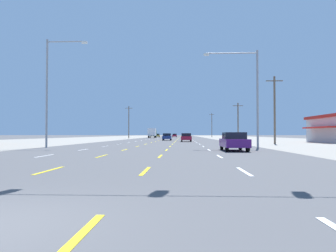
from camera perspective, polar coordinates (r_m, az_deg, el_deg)
ground_plane at (r=70.45m, az=0.15°, el=-2.52°), size 572.00×572.00×0.00m
lot_apron_left at (r=75.69m, az=-18.94°, el=-2.36°), size 28.00×440.00×0.01m
lot_apron_right at (r=73.64m, az=19.78°, el=-2.38°), size 28.00×440.00×0.01m
lane_markings at (r=108.92m, az=1.03°, el=-2.13°), size 10.64×227.60×0.01m
signal_span_wire at (r=11.78m, az=-12.43°, el=17.40°), size 26.76×0.52×8.79m
sedan_far_right_nearest at (r=25.62m, az=11.72°, el=-2.69°), size 1.80×4.50×1.46m
sedan_inner_right_near at (r=55.15m, az=3.28°, el=-2.03°), size 1.80×4.50×1.46m
sedan_center_turn_mid at (r=66.08m, az=-0.17°, el=-1.94°), size 1.80×4.50×1.46m
box_truck_far_left_midfar at (r=107.63m, az=-2.84°, el=-1.17°), size 2.40×7.20×3.23m
sedan_far_left_far at (r=129.26m, az=-1.89°, el=-1.69°), size 1.80×4.50×1.46m
sedan_center_turn_farther at (r=129.03m, az=1.20°, el=-1.69°), size 1.80×4.50×1.46m
streetlight_left_row_0 at (r=33.29m, az=-20.26°, el=6.85°), size 4.04×0.26×10.60m
streetlight_right_row_0 at (r=31.29m, az=14.62°, el=6.30°), size 5.16×0.26×9.27m
utility_pole_right_row_0 at (r=44.31m, az=18.54°, el=2.96°), size 2.20×0.26×8.95m
utility_pole_right_row_1 at (r=70.03m, az=12.42°, el=0.94°), size 2.20×0.26×8.00m
utility_pole_left_row_2 at (r=96.42m, az=-7.03°, el=0.78°), size 2.20×0.26×9.69m
utility_pole_right_row_3 at (r=132.78m, az=7.85°, el=0.24°), size 2.20×0.26×9.97m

